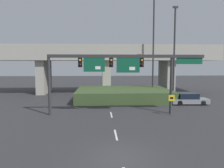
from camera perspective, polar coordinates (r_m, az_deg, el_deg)
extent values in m
plane|color=#2D2D30|center=(13.00, 2.26, -18.16)|extent=(160.00, 160.00, 0.00)
cube|color=silver|center=(16.39, 1.01, -13.08)|extent=(0.14, 2.40, 0.01)
cube|color=silver|center=(22.39, -0.19, -8.02)|extent=(0.14, 2.40, 0.01)
cube|color=silver|center=(28.51, -0.86, -5.11)|extent=(0.14, 2.40, 0.01)
cube|color=silver|center=(34.67, -1.29, -3.23)|extent=(0.14, 2.40, 0.01)
cube|color=silver|center=(40.86, -1.59, -1.91)|extent=(0.14, 2.40, 0.01)
cylinder|color=#2D2D30|center=(22.68, -16.07, -0.27)|extent=(0.28, 0.28, 6.09)
cylinder|color=#2D2D30|center=(23.30, 15.18, -0.10)|extent=(0.28, 0.28, 6.09)
cube|color=#2D2D30|center=(22.20, 4.08, 7.26)|extent=(15.71, 0.32, 0.32)
cube|color=black|center=(22.09, -8.32, 5.58)|extent=(0.40, 0.28, 0.95)
sphere|color=orange|center=(21.92, -8.37, 6.14)|extent=(0.22, 0.22, 0.22)
sphere|color=black|center=(21.92, -8.35, 5.02)|extent=(0.22, 0.22, 0.22)
cube|color=black|center=(22.03, -0.22, 5.64)|extent=(0.40, 0.28, 0.95)
sphere|color=orange|center=(21.86, -0.20, 6.20)|extent=(0.22, 0.22, 0.22)
sphere|color=black|center=(21.86, -0.20, 5.08)|extent=(0.22, 0.22, 0.22)
cube|color=black|center=(22.41, 7.75, 5.59)|extent=(0.40, 0.28, 0.95)
sphere|color=orange|center=(22.24, 7.84, 6.14)|extent=(0.22, 0.22, 0.22)
sphere|color=black|center=(22.24, 7.83, 5.04)|extent=(0.22, 0.22, 0.22)
cube|color=#0F4C33|center=(21.91, -4.68, 5.04)|extent=(2.12, 0.08, 1.39)
cube|color=white|center=(21.86, -3.71, 4.23)|extent=(0.53, 0.03, 0.31)
cube|color=#0F4C33|center=(22.09, 4.23, 4.92)|extent=(2.34, 0.08, 1.49)
cube|color=white|center=(22.10, 5.29, 4.04)|extent=(0.58, 0.03, 0.33)
cube|color=#0F4C33|center=(23.79, 19.56, 5.68)|extent=(2.71, 0.07, 0.64)
cylinder|color=#4C4C4C|center=(22.65, 15.23, -5.32)|extent=(0.08, 0.08, 2.12)
cube|color=yellow|center=(22.49, 15.31, -3.55)|extent=(0.60, 0.03, 0.60)
cube|color=black|center=(22.47, 15.32, -3.56)|extent=(0.33, 0.01, 0.21)
cylinder|color=#2D2D30|center=(32.44, 15.94, 7.40)|extent=(0.24, 0.24, 12.90)
cube|color=#333333|center=(33.35, 16.25, 18.75)|extent=(0.70, 0.36, 0.24)
cylinder|color=#2D2D30|center=(34.96, 10.75, 9.66)|extent=(0.24, 0.24, 15.72)
cube|color=#A39E93|center=(38.96, -1.55, 7.39)|extent=(38.58, 7.30, 1.70)
cube|color=#A39E93|center=(35.58, -1.38, 9.68)|extent=(38.58, 0.40, 0.90)
cube|color=#A39E93|center=(40.19, -17.32, 1.80)|extent=(1.40, 5.84, 5.71)
cube|color=#A39E93|center=(39.00, -1.53, 1.94)|extent=(1.40, 5.84, 5.71)
cube|color=#A39E93|center=(40.82, 14.01, 1.94)|extent=(1.40, 5.84, 5.71)
cube|color=#384C28|center=(31.70, 2.80, -2.66)|extent=(13.07, 9.70, 1.52)
cube|color=gray|center=(29.55, 19.51, -4.16)|extent=(4.73, 1.96, 0.59)
cube|color=black|center=(29.39, 19.21, -2.94)|extent=(2.49, 1.69, 0.69)
cylinder|color=black|center=(30.81, 21.52, -4.09)|extent=(0.65, 0.25, 0.64)
cylinder|color=black|center=(29.41, 22.68, -4.57)|extent=(0.65, 0.25, 0.64)
cylinder|color=black|center=(29.83, 16.37, -4.24)|extent=(0.65, 0.25, 0.64)
cylinder|color=black|center=(28.38, 17.30, -4.75)|extent=(0.65, 0.25, 0.64)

